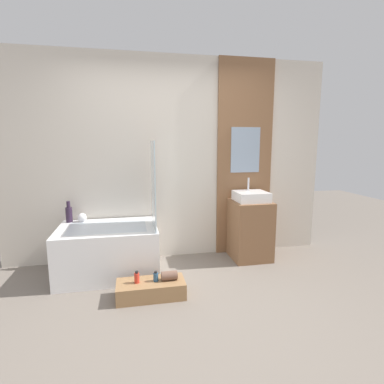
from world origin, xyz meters
The scene contains 13 objects.
ground_plane centered at (0.00, 0.00, 0.00)m, with size 12.00×12.00×0.00m, color slate.
wall_tiled_back centered at (0.00, 1.58, 1.30)m, with size 4.20×0.06×2.60m, color beige.
wall_wood_accent centered at (1.00, 1.53, 1.31)m, with size 0.76×0.04×2.60m.
bathtub centered at (-0.79, 1.14, 0.29)m, with size 1.11×0.79×0.57m.
glass_shower_screen centered at (-0.27, 1.02, 1.05)m, with size 0.01×0.53×0.97m, color silver.
wooden_step_bench centered at (-0.35, 0.49, 0.08)m, with size 0.67×0.30×0.16m, color #997047.
vanity_cabinet centered at (1.00, 1.26, 0.39)m, with size 0.48×0.49×0.77m, color brown.
sink centered at (1.00, 1.26, 0.83)m, with size 0.40×0.38×0.29m.
vase_tall_dark centered at (-1.26, 1.44, 0.67)m, with size 0.08×0.08×0.26m.
vase_round_light centered at (-1.11, 1.43, 0.62)m, with size 0.11×0.11×0.11m, color white.
bottle_soap_primary centered at (-0.48, 0.49, 0.22)m, with size 0.05×0.05×0.12m.
bottle_soap_secondary centered at (-0.30, 0.49, 0.21)m, with size 0.05×0.05×0.10m.
towel_roll centered at (-0.16, 0.49, 0.21)m, with size 0.09×0.09×0.16m, color brown.
Camera 1 is at (-0.50, -2.30, 1.53)m, focal length 28.00 mm.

